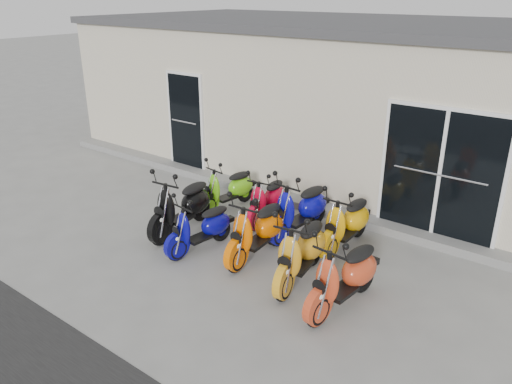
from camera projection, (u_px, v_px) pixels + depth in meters
ground at (235, 243)px, 8.47m from camera, size 80.00×80.00×0.00m
building at (374, 100)px, 11.70m from camera, size 14.00×6.00×3.20m
roof_cap at (381, 24)px, 11.06m from camera, size 14.20×6.20×0.16m
front_step at (299, 202)px, 9.93m from camera, size 14.00×0.40×0.15m
door_left at (186, 119)px, 11.38m from camera, size 1.07×0.08×2.22m
door_right at (441, 170)px, 8.14m from camera, size 2.02×0.08×2.22m
scooter_front_black at (182, 199)px, 8.65m from camera, size 0.81×1.77×1.27m
scooter_front_blue at (200, 221)px, 8.07m from camera, size 0.70×1.48×1.06m
scooter_front_orange_a at (257, 222)px, 7.83m from camera, size 0.70×1.68×1.22m
scooter_front_orange_b at (302, 244)px, 7.16m from camera, size 0.85×1.74×1.23m
scooter_front_red at (345, 268)px, 6.55m from camera, size 0.77×1.70×1.21m
scooter_back_green at (228, 183)px, 9.64m from camera, size 0.74×1.52×1.07m
scooter_back_red at (267, 194)px, 9.12m from camera, size 0.74×1.50×1.06m
scooter_back_blue at (300, 202)px, 8.56m from camera, size 0.73×1.72×1.24m
scooter_back_yellow at (347, 215)px, 8.11m from camera, size 0.59×1.60×1.18m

